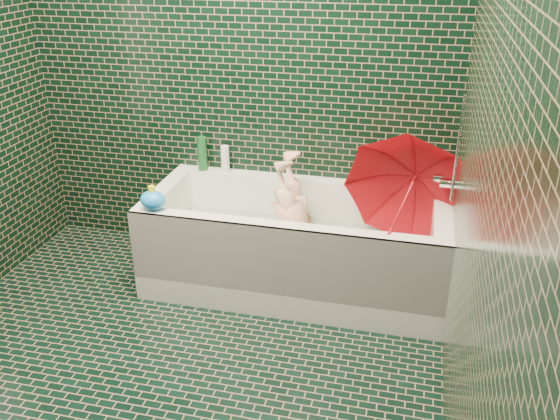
% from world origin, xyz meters
% --- Properties ---
extents(floor, '(2.80, 2.80, 0.00)m').
position_xyz_m(floor, '(0.00, 0.00, 0.00)').
color(floor, black).
rests_on(floor, ground).
extents(wall_back, '(2.80, 0.00, 2.80)m').
position_xyz_m(wall_back, '(0.00, 1.40, 1.25)').
color(wall_back, black).
rests_on(wall_back, floor).
extents(wall_right, '(0.00, 2.80, 2.80)m').
position_xyz_m(wall_right, '(1.30, 0.00, 1.25)').
color(wall_right, black).
rests_on(wall_right, floor).
extents(bathtub, '(1.70, 0.75, 0.55)m').
position_xyz_m(bathtub, '(0.45, 1.01, 0.21)').
color(bathtub, white).
rests_on(bathtub, floor).
extents(bath_mat, '(1.35, 0.47, 0.01)m').
position_xyz_m(bath_mat, '(0.45, 1.02, 0.16)').
color(bath_mat, green).
rests_on(bath_mat, bathtub).
extents(water, '(1.48, 0.53, 0.00)m').
position_xyz_m(water, '(0.45, 1.02, 0.30)').
color(water, silver).
rests_on(water, bathtub).
extents(faucet, '(0.18, 0.19, 0.55)m').
position_xyz_m(faucet, '(1.26, 1.02, 0.77)').
color(faucet, silver).
rests_on(faucet, wall_right).
extents(child, '(1.01, 0.46, 0.38)m').
position_xyz_m(child, '(0.45, 1.07, 0.31)').
color(child, '#F2B197').
rests_on(child, bathtub).
extents(umbrella, '(1.00, 0.92, 0.97)m').
position_xyz_m(umbrella, '(1.03, 0.98, 0.61)').
color(umbrella, red).
rests_on(umbrella, bathtub).
extents(soap_bottle_a, '(0.13, 0.13, 0.27)m').
position_xyz_m(soap_bottle_a, '(1.16, 1.34, 0.55)').
color(soap_bottle_a, white).
rests_on(soap_bottle_a, bathtub).
extents(soap_bottle_b, '(0.11, 0.12, 0.20)m').
position_xyz_m(soap_bottle_b, '(1.24, 1.32, 0.55)').
color(soap_bottle_b, '#4C1F77').
rests_on(soap_bottle_b, bathtub).
extents(soap_bottle_c, '(0.13, 0.13, 0.16)m').
position_xyz_m(soap_bottle_c, '(1.16, 1.31, 0.55)').
color(soap_bottle_c, '#154B22').
rests_on(soap_bottle_c, bathtub).
extents(bottle_right_tall, '(0.06, 0.06, 0.21)m').
position_xyz_m(bottle_right_tall, '(1.05, 1.36, 0.66)').
color(bottle_right_tall, '#154B22').
rests_on(bottle_right_tall, bathtub).
extents(bottle_right_pump, '(0.07, 0.07, 0.19)m').
position_xyz_m(bottle_right_pump, '(1.24, 1.35, 0.64)').
color(bottle_right_pump, silver).
rests_on(bottle_right_pump, bathtub).
extents(bottle_left_tall, '(0.08, 0.08, 0.21)m').
position_xyz_m(bottle_left_tall, '(-0.22, 1.34, 0.66)').
color(bottle_left_tall, '#154B22').
rests_on(bottle_left_tall, bathtub).
extents(bottle_left_short, '(0.07, 0.07, 0.17)m').
position_xyz_m(bottle_left_short, '(-0.07, 1.34, 0.63)').
color(bottle_left_short, white).
rests_on(bottle_left_short, bathtub).
extents(rubber_duck, '(0.12, 0.10, 0.10)m').
position_xyz_m(rubber_duck, '(1.10, 1.35, 0.59)').
color(rubber_duck, yellow).
rests_on(rubber_duck, bathtub).
extents(bath_toy, '(0.15, 0.13, 0.14)m').
position_xyz_m(bath_toy, '(-0.27, 0.71, 0.61)').
color(bath_toy, '#1A7DEC').
rests_on(bath_toy, bathtub).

